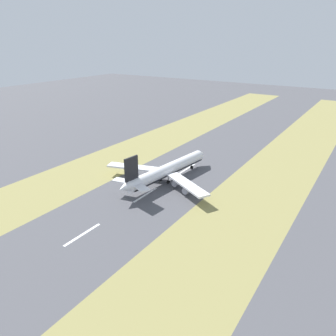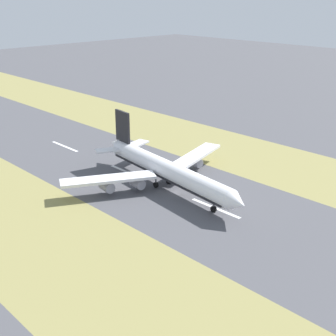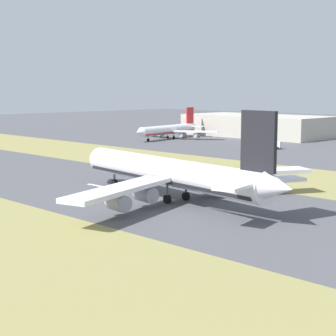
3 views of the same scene
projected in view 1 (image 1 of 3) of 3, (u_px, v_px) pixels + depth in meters
ground_plane at (172, 178)px, 173.53m from camera, size 800.00×800.00×0.00m
grass_median_west at (109, 162)px, 196.17m from camera, size 40.00×600.00×0.01m
grass_median_east at (255, 199)px, 150.89m from camera, size 40.00×600.00×0.01m
centreline_dash_near at (82, 234)px, 123.66m from camera, size 1.20×18.00×0.01m
centreline_dash_mid at (145, 195)px, 154.92m from camera, size 1.20×18.00×0.01m
centreline_dash_far at (187, 169)px, 186.17m from camera, size 1.20×18.00×0.01m
airplane_main_jet at (166, 171)px, 167.02m from camera, size 63.73×67.19×20.20m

